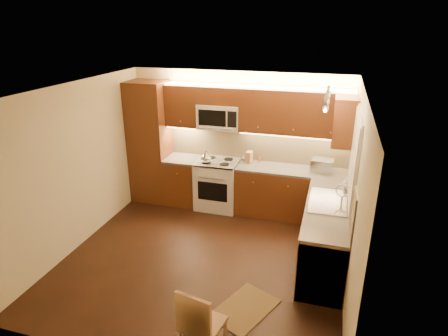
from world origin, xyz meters
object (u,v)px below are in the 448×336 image
(toaster_oven, at_px, (322,165))
(soap_bottle, at_px, (346,183))
(dining_chair, at_px, (203,322))
(knife_block, at_px, (249,157))
(microwave, at_px, (220,116))
(kettle, at_px, (206,157))
(sink, at_px, (329,197))
(stove, at_px, (218,184))

(toaster_oven, distance_m, soap_bottle, 0.77)
(toaster_oven, relative_size, soap_bottle, 1.86)
(soap_bottle, distance_m, dining_chair, 3.14)
(toaster_oven, bearing_deg, knife_block, -178.28)
(microwave, bearing_deg, kettle, -121.34)
(kettle, bearing_deg, dining_chair, -68.90)
(microwave, bearing_deg, sink, -32.21)
(sink, xyz_separation_m, toaster_oven, (-0.15, 1.18, 0.03))
(microwave, relative_size, soap_bottle, 3.89)
(sink, bearing_deg, toaster_oven, 97.33)
(stove, bearing_deg, soap_bottle, -14.97)
(kettle, distance_m, toaster_oven, 2.03)
(kettle, height_order, soap_bottle, kettle)
(stove, xyz_separation_m, soap_bottle, (2.24, -0.60, 0.54))
(knife_block, bearing_deg, stove, -158.75)
(microwave, relative_size, toaster_oven, 2.09)
(sink, bearing_deg, dining_chair, -116.39)
(knife_block, relative_size, dining_chair, 0.24)
(sink, distance_m, soap_bottle, 0.58)
(toaster_oven, bearing_deg, dining_chair, -100.61)
(stove, distance_m, microwave, 1.27)
(stove, bearing_deg, microwave, 90.00)
(kettle, xyz_separation_m, dining_chair, (1.06, -3.23, -0.59))
(stove, height_order, dining_chair, stove)
(stove, height_order, soap_bottle, soap_bottle)
(stove, distance_m, toaster_oven, 1.93)
(toaster_oven, xyz_separation_m, soap_bottle, (0.39, -0.66, -0.01))
(sink, relative_size, knife_block, 4.09)
(microwave, distance_m, dining_chair, 3.84)
(microwave, distance_m, sink, 2.48)
(dining_chair, bearing_deg, kettle, 118.84)
(stove, height_order, sink, sink)
(stove, bearing_deg, dining_chair, -75.33)
(toaster_oven, bearing_deg, sink, -77.59)
(soap_bottle, bearing_deg, dining_chair, -134.17)
(sink, bearing_deg, knife_block, 138.93)
(microwave, xyz_separation_m, toaster_oven, (1.85, -0.08, -0.71))
(sink, relative_size, soap_bottle, 4.40)
(sink, bearing_deg, kettle, 155.78)
(soap_bottle, relative_size, dining_chair, 0.22)
(stove, relative_size, dining_chair, 1.03)
(stove, distance_m, soap_bottle, 2.38)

